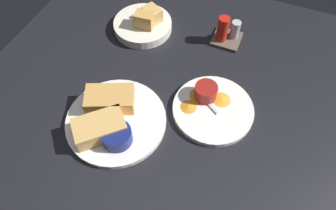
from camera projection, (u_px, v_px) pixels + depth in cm
name	position (u px, v px, depth cm)	size (l,w,h in cm)	color
ground_plane	(163.00, 97.00, 88.12)	(110.00, 110.00, 3.00)	black
plate_sandwich_main	(116.00, 121.00, 81.00)	(27.24, 27.24, 1.60)	white
sandwich_half_near	(110.00, 99.00, 81.00)	(14.95, 12.15, 4.80)	tan
sandwich_half_far	(100.00, 128.00, 76.17)	(14.66, 14.47, 4.80)	tan
ramekin_dark_sauce	(117.00, 135.00, 75.17)	(7.90, 7.90, 4.12)	navy
spoon_by_dark_ramekin	(107.00, 122.00, 79.48)	(8.95, 6.84, 0.80)	silver
plate_chips_companion	(213.00, 109.00, 83.04)	(22.57, 22.57, 1.60)	white
ramekin_light_gravy	(206.00, 91.00, 82.59)	(6.34, 6.34, 4.29)	maroon
spoon_by_gravy_ramekin	(203.00, 95.00, 84.25)	(9.06, 6.66, 0.80)	silver
plantain_chip_scatter	(204.00, 99.00, 83.60)	(13.36, 11.34, 0.60)	orange
bread_basket_rear	(144.00, 24.00, 100.03)	(19.51, 19.51, 7.99)	silver
condiment_caddy	(227.00, 32.00, 96.09)	(9.00, 9.00, 9.50)	brown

